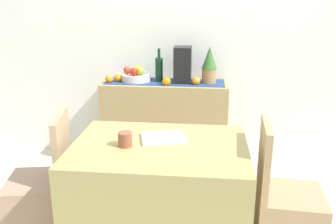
% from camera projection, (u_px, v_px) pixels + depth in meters
% --- Properties ---
extents(ground_plane, '(6.40, 6.40, 0.02)m').
position_uv_depth(ground_plane, '(172.00, 215.00, 2.88)').
color(ground_plane, beige).
rests_on(ground_plane, ground).
extents(room_wall_rear, '(6.40, 0.06, 2.70)m').
position_uv_depth(room_wall_rear, '(184.00, 25.00, 3.58)').
color(room_wall_rear, white).
rests_on(room_wall_rear, ground).
extents(sideboard_console, '(1.19, 0.42, 0.84)m').
position_uv_depth(sideboard_console, '(165.00, 124.00, 3.64)').
color(sideboard_console, tan).
rests_on(sideboard_console, ground).
extents(table_runner, '(1.12, 0.32, 0.01)m').
position_uv_depth(table_runner, '(165.00, 82.00, 3.51)').
color(table_runner, navy).
rests_on(table_runner, sideboard_console).
extents(fruit_bowl, '(0.28, 0.28, 0.07)m').
position_uv_depth(fruit_bowl, '(136.00, 77.00, 3.52)').
color(fruit_bowl, silver).
rests_on(fruit_bowl, table_runner).
extents(apple_rear, '(0.07, 0.07, 0.07)m').
position_uv_depth(apple_rear, '(138.00, 68.00, 3.59)').
color(apple_rear, '#96B02D').
rests_on(apple_rear, fruit_bowl).
extents(apple_left, '(0.07, 0.07, 0.07)m').
position_uv_depth(apple_left, '(134.00, 72.00, 3.43)').
color(apple_left, red).
rests_on(apple_left, fruit_bowl).
extents(apple_upper, '(0.08, 0.08, 0.08)m').
position_uv_depth(apple_upper, '(141.00, 71.00, 3.46)').
color(apple_upper, '#98B236').
rests_on(apple_upper, fruit_bowl).
extents(apple_center, '(0.07, 0.07, 0.07)m').
position_uv_depth(apple_center, '(127.00, 70.00, 3.52)').
color(apple_center, '#AF3D24').
rests_on(apple_center, fruit_bowl).
extents(apple_front, '(0.08, 0.08, 0.08)m').
position_uv_depth(apple_front, '(137.00, 69.00, 3.52)').
color(apple_front, '#8DB439').
rests_on(apple_front, fruit_bowl).
extents(wine_bottle, '(0.07, 0.07, 0.32)m').
position_uv_depth(wine_bottle, '(159.00, 69.00, 3.48)').
color(wine_bottle, '#133420').
rests_on(wine_bottle, sideboard_console).
extents(coffee_maker, '(0.16, 0.18, 0.34)m').
position_uv_depth(coffee_maker, '(183.00, 65.00, 3.44)').
color(coffee_maker, black).
rests_on(coffee_maker, sideboard_console).
extents(potted_plant, '(0.14, 0.14, 0.35)m').
position_uv_depth(potted_plant, '(209.00, 64.00, 3.41)').
color(potted_plant, '#A9784C').
rests_on(potted_plant, sideboard_console).
extents(orange_loose_end, '(0.08, 0.08, 0.08)m').
position_uv_depth(orange_loose_end, '(196.00, 81.00, 3.39)').
color(orange_loose_end, orange).
rests_on(orange_loose_end, sideboard_console).
extents(orange_loose_mid, '(0.08, 0.08, 0.08)m').
position_uv_depth(orange_loose_mid, '(166.00, 81.00, 3.38)').
color(orange_loose_mid, orange).
rests_on(orange_loose_mid, sideboard_console).
extents(orange_loose_near_bowl, '(0.08, 0.08, 0.08)m').
position_uv_depth(orange_loose_near_bowl, '(109.00, 79.00, 3.47)').
color(orange_loose_near_bowl, orange).
rests_on(orange_loose_near_bowl, sideboard_console).
extents(orange_loose_far, '(0.08, 0.08, 0.08)m').
position_uv_depth(orange_loose_far, '(118.00, 78.00, 3.51)').
color(orange_loose_far, orange).
rests_on(orange_loose_far, sideboard_console).
extents(dining_table, '(1.09, 0.81, 0.74)m').
position_uv_depth(dining_table, '(160.00, 197.00, 2.41)').
color(dining_table, tan).
rests_on(dining_table, ground).
extents(open_book, '(0.32, 0.27, 0.02)m').
position_uv_depth(open_book, '(163.00, 138.00, 2.38)').
color(open_book, white).
rests_on(open_book, dining_table).
extents(coffee_cup, '(0.09, 0.09, 0.09)m').
position_uv_depth(coffee_cup, '(125.00, 139.00, 2.26)').
color(coffee_cup, brown).
rests_on(coffee_cup, dining_table).
extents(chair_near_window, '(0.47, 0.47, 0.90)m').
position_uv_depth(chair_near_window, '(43.00, 204.00, 2.52)').
color(chair_near_window, tan).
rests_on(chair_near_window, ground).
extents(chair_by_corner, '(0.43, 0.43, 0.90)m').
position_uv_depth(chair_by_corner, '(286.00, 218.00, 2.36)').
color(chair_by_corner, tan).
rests_on(chair_by_corner, ground).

